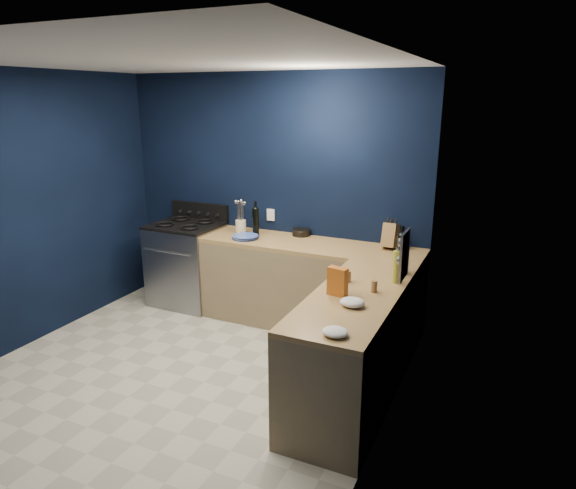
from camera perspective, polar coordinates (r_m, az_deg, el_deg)
The scene contains 28 objects.
floor at distance 4.65m, azimuth -11.76°, elevation -14.45°, with size 3.50×3.50×0.02m, color #ACA896.
ceiling at distance 4.02m, azimuth -14.04°, elevation 19.70°, with size 3.50×3.50×0.02m, color silver.
wall_back at distance 5.60m, azimuth -1.87°, elevation 5.60°, with size 3.50×0.02×2.60m, color black.
wall_right at distance 3.40m, azimuth 11.56°, elevation -1.85°, with size 0.02×3.50×2.60m, color black.
wall_left at distance 5.38m, azimuth -27.95°, elevation 3.24°, with size 0.02×3.50×2.60m, color black.
cab_back at distance 5.32m, azimuth 2.46°, elevation -4.77°, with size 2.30×0.63×0.86m, color olive.
top_back at distance 5.17m, azimuth 2.52°, elevation -0.11°, with size 2.30×0.63×0.04m, color brown.
cab_right at distance 4.07m, azimuth 7.28°, elevation -11.81°, with size 0.63×1.67×0.86m, color olive.
top_right at distance 3.88m, azimuth 7.52°, elevation -5.94°, with size 0.63×1.67×0.04m, color brown.
gas_range at distance 6.00m, azimuth -11.24°, elevation -2.26°, with size 0.76×0.66×0.92m, color gray.
oven_door at distance 5.77m, azimuth -13.05°, elevation -3.25°, with size 0.59×0.02×0.42m, color black.
cooktop at distance 5.87m, azimuth -11.49°, elevation 2.14°, with size 0.76×0.66×0.03m, color black.
backguard at distance 6.09m, azimuth -9.90°, elevation 3.73°, with size 0.76×0.06×0.20m, color black.
spice_panel at distance 3.96m, azimuth 12.98°, elevation -1.18°, with size 0.02×0.28×0.38m, color gray.
wall_outlet at distance 5.63m, azimuth -1.95°, elevation 3.36°, with size 0.09×0.02×0.13m, color white.
plate_stack at distance 5.36m, azimuth -4.85°, elevation 0.86°, with size 0.27×0.27×0.03m, color #3442A9.
ramekin at distance 5.68m, azimuth -5.50°, elevation 1.72°, with size 0.09×0.09×0.03m, color white.
utensil_crock at distance 5.57m, azimuth -5.33°, elevation 2.02°, with size 0.12×0.12×0.14m, color #F9E6C1.
wine_bottle_back at distance 5.46m, azimuth -3.66°, elevation 2.56°, with size 0.07×0.07×0.29m, color black.
lemon_basket at distance 5.46m, azimuth 1.52°, elevation 1.42°, with size 0.20×0.20×0.08m, color black.
knife_block at distance 5.11m, azimuth 11.48°, elevation 0.97°, with size 0.13×0.21×0.24m, color brown.
wine_bottle_right at distance 4.35m, azimuth 12.62°, elevation -1.12°, with size 0.08×0.08×0.33m, color black.
oil_bottle at distance 4.14m, azimuth 12.11°, elevation -2.48°, with size 0.06×0.06×0.27m, color #A0A12F.
spice_jar_near at distance 4.12m, azimuth 6.81°, elevation -3.58°, with size 0.04×0.04×0.09m, color olive.
spice_jar_far at distance 3.94m, azimuth 9.69°, elevation -4.66°, with size 0.05×0.05×0.09m, color olive.
crouton_bag at distance 3.82m, azimuth 5.60°, elevation -4.16°, with size 0.15×0.07×0.22m, color #A50820.
towel_front at distance 3.66m, azimuth 7.24°, elevation -6.47°, with size 0.18×0.15×0.06m, color white.
towel_end at distance 3.23m, azimuth 5.33°, elevation -9.78°, with size 0.17×0.15×0.05m, color white.
Camera 1 is at (2.46, -3.16, 2.34)m, focal length 31.57 mm.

